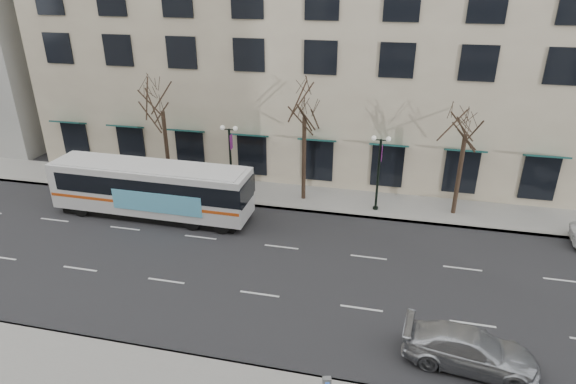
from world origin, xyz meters
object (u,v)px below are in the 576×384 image
(tree_far_right, at_px, (468,119))
(lamp_post_right, at_px, (379,170))
(city_bus, at_px, (152,188))
(tree_far_left, at_px, (161,97))
(lamp_post_left, at_px, (231,158))
(tree_far_mid, at_px, (305,102))
(silver_car, at_px, (470,349))

(tree_far_right, xyz_separation_m, lamp_post_right, (-4.99, -0.60, -3.48))
(lamp_post_right, xyz_separation_m, city_bus, (-13.98, -3.82, -1.02))
(tree_far_left, relative_size, lamp_post_left, 1.60)
(tree_far_mid, relative_size, lamp_post_right, 1.64)
(tree_far_mid, xyz_separation_m, lamp_post_left, (-4.99, -0.60, -3.96))
(tree_far_left, xyz_separation_m, city_bus, (1.03, -4.42, -4.78))
(tree_far_mid, xyz_separation_m, city_bus, (-8.97, -4.42, -4.98))
(lamp_post_right, relative_size, city_bus, 0.40)
(tree_far_left, height_order, city_bus, tree_far_left)
(city_bus, bearing_deg, silver_car, -25.81)
(lamp_post_left, relative_size, lamp_post_right, 1.00)
(lamp_post_left, height_order, city_bus, lamp_post_left)
(tree_far_right, height_order, silver_car, tree_far_right)
(lamp_post_right, height_order, silver_car, lamp_post_right)
(tree_far_right, height_order, lamp_post_left, tree_far_right)
(tree_far_left, distance_m, tree_far_right, 20.00)
(lamp_post_left, distance_m, lamp_post_right, 10.00)
(tree_far_right, height_order, lamp_post_right, tree_far_right)
(tree_far_left, bearing_deg, tree_far_mid, 0.00)
(tree_far_right, xyz_separation_m, lamp_post_left, (-14.99, -0.60, -3.48))
(tree_far_left, bearing_deg, city_bus, -76.93)
(lamp_post_left, height_order, lamp_post_right, same)
(tree_far_right, relative_size, silver_car, 1.53)
(tree_far_left, bearing_deg, silver_car, -35.13)
(tree_far_mid, bearing_deg, tree_far_left, -180.00)
(city_bus, height_order, silver_car, city_bus)
(tree_far_left, height_order, tree_far_mid, tree_far_mid)
(tree_far_mid, bearing_deg, city_bus, -153.76)
(tree_far_mid, relative_size, lamp_post_left, 1.64)
(tree_far_left, relative_size, tree_far_mid, 0.98)
(tree_far_right, bearing_deg, tree_far_mid, 180.00)
(silver_car, bearing_deg, tree_far_right, 4.03)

